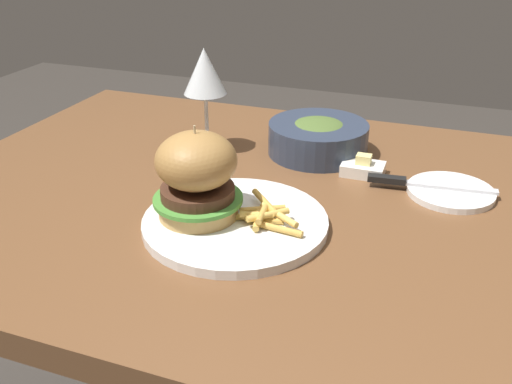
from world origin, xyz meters
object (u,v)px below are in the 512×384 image
(burger_sandwich, at_px, (197,175))
(soup_bowl, at_px, (317,137))
(wine_glass, at_px, (205,75))
(main_plate, at_px, (235,222))
(table_knife, at_px, (419,183))
(bread_plate, at_px, (451,192))
(butter_dish, at_px, (363,168))

(burger_sandwich, bearing_deg, soup_bowl, 73.50)
(burger_sandwich, relative_size, wine_glass, 0.71)
(main_plate, height_order, table_knife, table_knife)
(bread_plate, distance_m, butter_dish, 0.15)
(main_plate, distance_m, butter_dish, 0.27)
(wine_glass, xyz_separation_m, butter_dish, (0.29, -0.01, -0.13))
(bread_plate, bearing_deg, burger_sandwich, -146.87)
(table_knife, distance_m, soup_bowl, 0.22)
(wine_glass, bearing_deg, table_knife, -6.59)
(wine_glass, bearing_deg, bread_plate, -5.22)
(main_plate, relative_size, bread_plate, 1.95)
(burger_sandwich, relative_size, table_knife, 0.67)
(main_plate, bearing_deg, wine_glass, 122.05)
(main_plate, xyz_separation_m, bread_plate, (0.28, 0.21, -0.00))
(bread_plate, bearing_deg, main_plate, -143.33)
(main_plate, xyz_separation_m, butter_dish, (0.14, 0.24, 0.00))
(wine_glass, relative_size, soup_bowl, 1.04)
(bread_plate, height_order, soup_bowl, soup_bowl)
(soup_bowl, bearing_deg, bread_plate, -20.76)
(main_plate, height_order, burger_sandwich, burger_sandwich)
(bread_plate, distance_m, table_knife, 0.05)
(burger_sandwich, distance_m, soup_bowl, 0.32)
(burger_sandwich, bearing_deg, wine_glass, 111.87)
(main_plate, distance_m, bread_plate, 0.35)
(soup_bowl, bearing_deg, wine_glass, -165.14)
(bread_plate, bearing_deg, wine_glass, 174.78)
(burger_sandwich, height_order, bread_plate, burger_sandwich)
(main_plate, height_order, butter_dish, butter_dish)
(wine_glass, distance_m, soup_bowl, 0.23)
(table_knife, bearing_deg, wine_glass, 173.41)
(butter_dish, xyz_separation_m, soup_bowl, (-0.10, 0.06, 0.02))
(burger_sandwich, xyz_separation_m, wine_glass, (-0.10, 0.26, 0.06))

